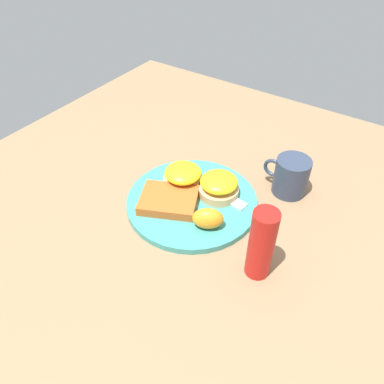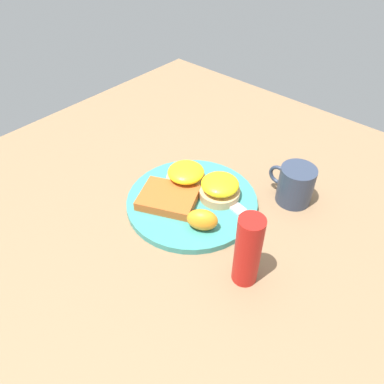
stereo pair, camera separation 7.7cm
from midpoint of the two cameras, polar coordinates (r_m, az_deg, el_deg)
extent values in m
plane|color=#846647|center=(0.79, 2.78, -1.96)|extent=(1.10, 1.10, 0.00)
cylinder|color=teal|center=(0.79, 2.79, -1.59)|extent=(0.27, 0.27, 0.01)
cylinder|color=tan|center=(0.79, 7.00, -0.28)|extent=(0.09, 0.09, 0.02)
ellipsoid|color=yellow|center=(0.77, 7.15, 1.07)|extent=(0.08, 0.08, 0.03)
cylinder|color=tan|center=(0.81, 1.79, 1.60)|extent=(0.09, 0.09, 0.02)
ellipsoid|color=yellow|center=(0.80, 1.83, 2.94)|extent=(0.08, 0.08, 0.03)
cube|color=#B35521|center=(0.77, -0.79, -1.03)|extent=(0.14, 0.13, 0.02)
ellipsoid|color=orange|center=(0.71, 4.69, -4.39)|extent=(0.07, 0.06, 0.04)
cube|color=silver|center=(0.83, 3.38, 2.19)|extent=(0.10, 0.03, 0.00)
cube|color=silver|center=(0.77, 9.53, -2.44)|extent=(0.04, 0.03, 0.00)
cylinder|color=#2D384C|center=(0.81, 18.18, 0.90)|extent=(0.07, 0.07, 0.08)
torus|color=#2D384C|center=(0.82, 15.66, 2.41)|extent=(0.04, 0.01, 0.04)
cylinder|color=#B21914|center=(0.63, 12.05, -8.93)|extent=(0.04, 0.04, 0.14)
camera|label=1|loc=(0.04, -87.13, 2.55)|focal=35.00mm
camera|label=2|loc=(0.04, 92.87, -2.55)|focal=35.00mm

